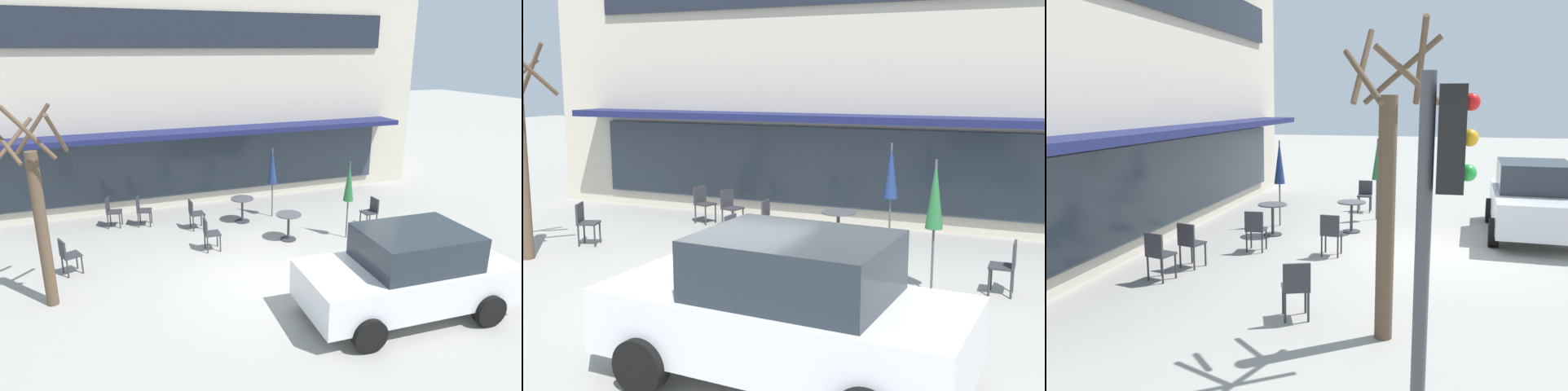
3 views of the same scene
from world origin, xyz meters
TOP-DOWN VIEW (x-y plane):
  - ground_plane at (0.00, 0.00)m, footprint 80.00×80.00m
  - building_facade at (0.00, 9.97)m, footprint 16.57×9.10m
  - cafe_table_near_wall at (0.70, 3.77)m, footprint 0.70×0.70m
  - cafe_table_streetside at (1.44, 1.98)m, footprint 0.70×0.70m
  - patio_umbrella_green_folded at (1.74, 3.90)m, footprint 0.28×0.28m
  - patio_umbrella_cream_folded at (3.03, 1.55)m, footprint 0.28×0.28m
  - cafe_chair_0 at (-2.22, 4.55)m, footprint 0.49×0.49m
  - cafe_chair_1 at (-0.81, 3.70)m, footprint 0.42×0.42m
  - cafe_chair_2 at (-0.79, 2.07)m, footprint 0.41×0.41m
  - cafe_chair_3 at (-4.24, 1.91)m, footprint 0.52×0.52m
  - cafe_chair_4 at (-3.07, 4.75)m, footprint 0.49×0.49m
  - cafe_chair_5 at (4.14, 2.01)m, footprint 0.40×0.40m
  - parked_sedan at (2.11, -2.26)m, footprint 4.29×2.19m
  - street_tree at (-4.55, 0.60)m, footprint 1.34×1.27m

SIDE VIEW (x-z plane):
  - ground_plane at x=0.00m, z-range 0.00..0.00m
  - cafe_table_near_wall at x=0.70m, z-range 0.14..0.90m
  - cafe_table_streetside at x=1.44m, z-range 0.14..0.90m
  - cafe_chair_0 at x=-2.22m, z-range 0.08..0.97m
  - cafe_chair_1 at x=-0.81m, z-range 0.08..0.97m
  - cafe_chair_2 at x=-0.79m, z-range 0.08..0.97m
  - cafe_chair_3 at x=-4.24m, z-range 0.08..0.97m
  - cafe_chair_4 at x=-3.07m, z-range 0.08..0.97m
  - cafe_chair_5 at x=4.14m, z-range 0.08..0.97m
  - parked_sedan at x=2.11m, z-range 0.00..1.76m
  - patio_umbrella_green_folded at x=1.74m, z-range 0.53..2.73m
  - patio_umbrella_cream_folded at x=3.03m, z-range 0.53..2.73m
  - street_tree at x=-4.55m, z-range -0.14..4.05m
  - building_facade at x=0.00m, z-range 0.00..7.86m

